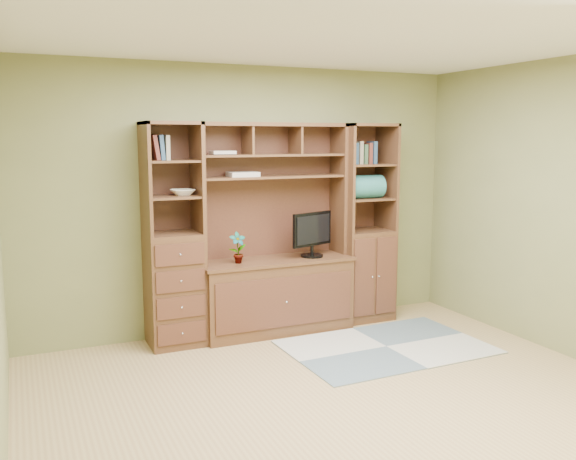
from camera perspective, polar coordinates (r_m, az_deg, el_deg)
name	(u,v)px	position (r m, az deg, el deg)	size (l,w,h in m)	color
room	(350,226)	(4.26, 5.79, 0.38)	(4.60, 4.10, 2.64)	tan
center_hutch	(276,229)	(5.92, -1.15, 0.06)	(1.54, 0.53, 2.05)	#4D2E1B
left_tower	(173,235)	(5.65, -10.69, -0.51)	(0.50, 0.45, 2.05)	#4D2E1B
right_tower	(364,223)	(6.42, 7.16, 0.67)	(0.55, 0.45, 2.05)	#4D2E1B
rug	(386,347)	(5.77, 9.20, -10.74)	(1.79, 1.20, 0.01)	gray
monitor	(312,226)	(6.04, 2.27, 0.35)	(0.50, 0.22, 0.61)	black
orchid	(238,248)	(5.77, -4.72, -1.67)	(0.16, 0.11, 0.30)	#A64B38
magazines	(243,174)	(5.84, -4.25, 5.22)	(0.28, 0.20, 0.04)	#BAAE9E
bowl	(183,192)	(5.62, -9.83, 3.50)	(0.22, 0.22, 0.05)	white
blanket_teal	(363,187)	(6.31, 7.05, 4.04)	(0.41, 0.24, 0.24)	#296C68
blanket_red	(369,187)	(6.50, 7.62, 4.01)	(0.37, 0.20, 0.20)	brown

